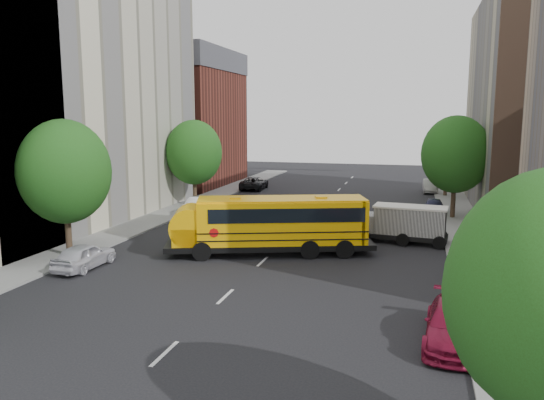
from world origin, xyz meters
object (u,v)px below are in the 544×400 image
at_px(street_tree_4, 456,154).
at_px(street_tree_5, 447,150).
at_px(street_tree_2, 194,152).
at_px(parked_car_0, 84,256).
at_px(parked_car_3, 454,325).
at_px(parked_car_4, 434,206).
at_px(safari_truck, 403,223).
at_px(parked_car_1, 202,205).
at_px(school_bus, 268,222).
at_px(street_tree_1, 65,172).
at_px(parked_car_2, 254,183).
at_px(parked_car_5, 430,186).

distance_m(street_tree_4, street_tree_5, 12.01).
xyz_separation_m(street_tree_2, street_tree_5, (22.00, 12.00, -0.12)).
height_order(street_tree_2, street_tree_4, street_tree_4).
bearing_deg(street_tree_2, parked_car_0, -83.65).
bearing_deg(parked_car_3, parked_car_4, 94.56).
bearing_deg(safari_truck, parked_car_0, -141.34).
xyz_separation_m(street_tree_2, parked_car_1, (2.20, -3.56, -4.07)).
bearing_deg(parked_car_3, school_bus, 138.25).
bearing_deg(parked_car_0, safari_truck, -145.92).
bearing_deg(parked_car_4, parked_car_1, -161.49).
bearing_deg(parked_car_0, street_tree_1, -37.40).
xyz_separation_m(street_tree_4, parked_car_1, (-19.80, -3.56, -4.31)).
xyz_separation_m(parked_car_0, parked_car_4, (18.40, 21.36, -0.05)).
bearing_deg(street_tree_5, parked_car_2, -179.43).
height_order(street_tree_4, parked_car_2, street_tree_4).
xyz_separation_m(street_tree_2, safari_truck, (18.40, -9.30, -3.55)).
height_order(street_tree_4, parked_car_4, street_tree_4).
bearing_deg(parked_car_3, safari_truck, 102.78).
height_order(street_tree_2, parked_car_5, street_tree_2).
bearing_deg(safari_truck, street_tree_5, 86.21).
relative_size(safari_truck, parked_car_4, 1.53).
height_order(school_bus, safari_truck, school_bus).
height_order(street_tree_4, school_bus, street_tree_4).
bearing_deg(street_tree_1, parked_car_0, -38.62).
relative_size(parked_car_3, parked_car_4, 1.28).
relative_size(street_tree_2, parked_car_3, 1.58).
distance_m(street_tree_4, parked_car_1, 20.58).
distance_m(street_tree_1, school_bus, 11.85).
distance_m(parked_car_1, parked_car_3, 27.89).
xyz_separation_m(parked_car_0, parked_car_5, (18.40, 34.29, -0.00)).
xyz_separation_m(street_tree_1, parked_car_5, (20.60, 32.53, -4.26)).
distance_m(parked_car_3, parked_car_4, 26.12).
height_order(school_bus, parked_car_0, school_bus).
height_order(street_tree_5, school_bus, street_tree_5).
relative_size(street_tree_1, school_bus, 0.64).
bearing_deg(parked_car_2, parked_car_0, 87.92).
bearing_deg(parked_car_2, parked_car_4, 148.77).
bearing_deg(parked_car_4, safari_truck, -98.57).
height_order(street_tree_5, parked_car_1, street_tree_5).
distance_m(safari_truck, parked_car_4, 11.13).
height_order(street_tree_2, parked_car_2, street_tree_2).
bearing_deg(school_bus, parked_car_5, 52.39).
height_order(street_tree_2, parked_car_4, street_tree_2).
distance_m(street_tree_2, parked_car_4, 21.08).
height_order(school_bus, parked_car_4, school_bus).
height_order(street_tree_1, street_tree_4, street_tree_4).
relative_size(street_tree_5, parked_car_0, 1.85).
distance_m(street_tree_2, street_tree_5, 25.06).
height_order(safari_truck, parked_car_2, safari_truck).
relative_size(safari_truck, parked_car_2, 1.14).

